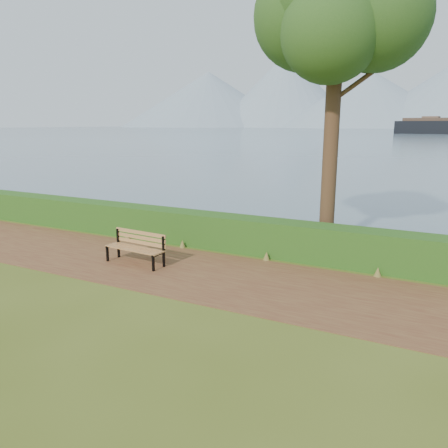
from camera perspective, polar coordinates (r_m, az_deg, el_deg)
The scene contains 7 objects.
ground at distance 10.98m, azimuth -6.29°, elevation -6.47°, with size 140.00×140.00×0.00m, color #485719.
path at distance 11.21m, azimuth -5.45°, elevation -6.00°, with size 40.00×3.40×0.01m, color brown.
hedge at distance 12.99m, azimuth -0.07°, elevation -1.01°, with size 32.00×0.85×1.00m, color #1C4915.
water at distance 268.71m, azimuth 26.26°, elevation 10.92°, with size 700.00×510.00×0.00m, color #44586D.
mountains at distance 415.64m, azimuth 25.82°, elevation 15.07°, with size 585.00×190.00×70.00m.
bench at distance 11.79m, azimuth -11.31°, elevation -2.76°, with size 1.75×0.63×0.86m.
tree at distance 13.01m, azimuth 14.63°, elevation 26.04°, with size 4.66×3.92×8.97m.
Camera 1 is at (5.73, -8.63, 3.65)m, focal length 35.00 mm.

